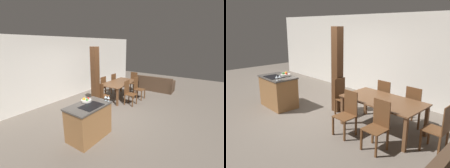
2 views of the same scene
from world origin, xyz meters
The scene contains 14 objects.
ground_plane centered at (0.00, 0.00, 0.00)m, with size 16.00×16.00×0.00m, color #665B51.
wall_back centered at (0.00, 2.56, 1.35)m, with size 11.20×0.08×2.70m.
kitchen_island centered at (-1.31, -0.41, 0.46)m, with size 1.12×0.71×0.93m.
fruit_bowl centered at (-1.18, -0.22, 0.96)m, with size 0.27×0.27×0.11m.
wine_glass_near centered at (-0.82, -0.69, 1.03)m, with size 0.08×0.08×0.14m.
wine_glass_middle centered at (-0.82, -0.60, 1.03)m, with size 0.08×0.08×0.14m.
dining_table centered at (1.69, 0.55, 0.65)m, with size 1.82×1.00×0.74m.
dining_chair_near_left centered at (1.28, -0.17, 0.50)m, with size 0.40×0.40×0.98m.
dining_chair_near_right centered at (2.10, -0.17, 0.50)m, with size 0.40×0.40×0.98m.
dining_chair_far_left centered at (1.28, 1.27, 0.50)m, with size 0.40×0.40×0.98m.
dining_chair_far_right centered at (2.10, 1.27, 0.50)m, with size 0.40×0.40×0.98m.
dining_chair_head_end centered at (0.40, 0.55, 0.50)m, with size 0.40×0.40×0.98m.
dining_chair_foot_end centered at (2.98, 0.55, 0.50)m, with size 0.40×0.40×0.98m.
timber_post centered at (0.13, 0.61, 1.16)m, with size 0.23×0.23×2.32m.
Camera 2 is at (4.37, -3.35, 2.36)m, focal length 35.00 mm.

